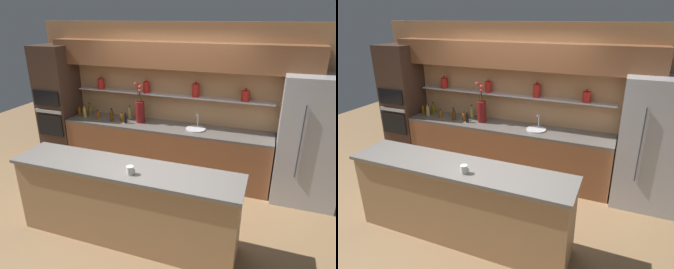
% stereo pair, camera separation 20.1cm
% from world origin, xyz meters
% --- Properties ---
extents(ground_plane, '(12.00, 12.00, 0.00)m').
position_xyz_m(ground_plane, '(0.00, 0.00, 0.00)').
color(ground_plane, olive).
extents(back_wall_unit, '(5.20, 0.44, 2.60)m').
position_xyz_m(back_wall_unit, '(-0.00, 1.53, 1.55)').
color(back_wall_unit, tan).
rests_on(back_wall_unit, ground_plane).
extents(back_counter_unit, '(3.62, 0.62, 0.92)m').
position_xyz_m(back_counter_unit, '(-0.13, 1.24, 0.46)').
color(back_counter_unit, brown).
rests_on(back_counter_unit, ground_plane).
extents(island_counter, '(2.83, 0.61, 1.02)m').
position_xyz_m(island_counter, '(0.00, -0.52, 0.51)').
color(island_counter, tan).
rests_on(island_counter, ground_plane).
extents(refrigerator, '(0.90, 0.73, 1.93)m').
position_xyz_m(refrigerator, '(2.15, 1.20, 0.97)').
color(refrigerator, '#B7B7BC').
rests_on(refrigerator, ground_plane).
extents(oven_tower, '(0.64, 0.64, 2.20)m').
position_xyz_m(oven_tower, '(-2.28, 1.24, 1.10)').
color(oven_tower, '#3D281E').
rests_on(oven_tower, ground_plane).
extents(flower_vase, '(0.16, 0.17, 0.72)m').
position_xyz_m(flower_vase, '(-0.59, 1.28, 1.13)').
color(flower_vase, maroon).
rests_on(flower_vase, back_counter_unit).
extents(sink_fixture, '(0.33, 0.33, 0.25)m').
position_xyz_m(sink_fixture, '(0.43, 1.25, 0.94)').
color(sink_fixture, '#B7B7BC').
rests_on(sink_fixture, back_counter_unit).
extents(bottle_spirit_0, '(0.06, 0.06, 0.23)m').
position_xyz_m(bottle_spirit_0, '(-1.70, 1.21, 1.01)').
color(bottle_spirit_0, tan).
rests_on(bottle_spirit_0, back_counter_unit).
extents(bottle_sauce_1, '(0.05, 0.05, 0.16)m').
position_xyz_m(bottle_sauce_1, '(-1.76, 1.32, 0.99)').
color(bottle_sauce_1, black).
rests_on(bottle_sauce_1, back_counter_unit).
extents(bottle_sauce_2, '(0.06, 0.06, 0.16)m').
position_xyz_m(bottle_sauce_2, '(-1.41, 1.21, 0.99)').
color(bottle_sauce_2, '#9E4C0A').
rests_on(bottle_sauce_2, back_counter_unit).
extents(bottle_spirit_3, '(0.06, 0.06, 0.24)m').
position_xyz_m(bottle_spirit_3, '(-0.87, 1.42, 1.02)').
color(bottle_spirit_3, tan).
rests_on(bottle_spirit_3, back_counter_unit).
extents(bottle_sauce_4, '(0.06, 0.06, 0.16)m').
position_xyz_m(bottle_sauce_4, '(-0.93, 1.23, 0.99)').
color(bottle_sauce_4, '#9E4C0A').
rests_on(bottle_sauce_4, back_counter_unit).
extents(bottle_sauce_5, '(0.05, 0.05, 0.18)m').
position_xyz_m(bottle_sauce_5, '(-1.87, 1.29, 0.99)').
color(bottle_sauce_5, '#9E4C0A').
rests_on(bottle_sauce_5, back_counter_unit).
extents(bottle_spirit_6, '(0.07, 0.07, 0.23)m').
position_xyz_m(bottle_spirit_6, '(-1.11, 1.17, 1.01)').
color(bottle_spirit_6, '#4C2D0C').
rests_on(bottle_spirit_6, back_counter_unit).
extents(bottle_oil_7, '(0.06, 0.06, 0.24)m').
position_xyz_m(bottle_oil_7, '(-1.65, 1.33, 1.02)').
color(bottle_oil_7, brown).
rests_on(bottle_oil_7, back_counter_unit).
extents(bottle_sauce_8, '(0.06, 0.06, 0.19)m').
position_xyz_m(bottle_sauce_8, '(-0.82, 1.15, 1.00)').
color(bottle_sauce_8, black).
rests_on(bottle_sauce_8, back_counter_unit).
extents(coffee_mug, '(0.10, 0.08, 0.10)m').
position_xyz_m(coffee_mug, '(0.16, -0.65, 1.07)').
color(coffee_mug, silver).
rests_on(coffee_mug, island_counter).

